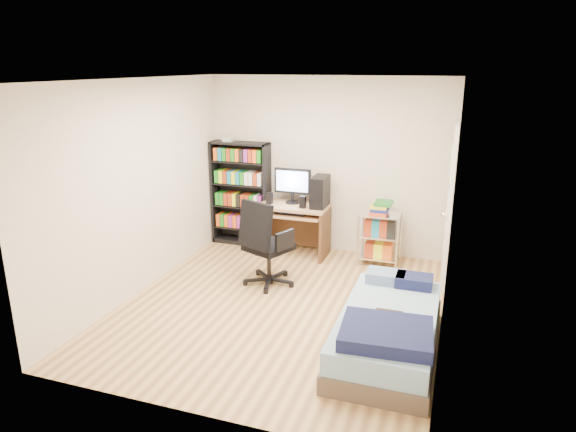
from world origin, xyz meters
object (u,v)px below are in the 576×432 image
(bed, at_px, (388,330))
(computer_desk, at_px, (301,209))
(media_shelf, at_px, (241,192))
(office_chair, at_px, (266,258))

(bed, bearing_deg, computer_desk, 124.80)
(media_shelf, bearing_deg, bed, -43.37)
(office_chair, distance_m, bed, 1.99)
(media_shelf, bearing_deg, computer_desk, -9.43)
(computer_desk, relative_size, bed, 0.68)
(media_shelf, distance_m, bed, 3.59)
(computer_desk, height_order, office_chair, computer_desk)
(media_shelf, height_order, office_chair, media_shelf)
(media_shelf, height_order, bed, media_shelf)
(office_chair, relative_size, bed, 0.61)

